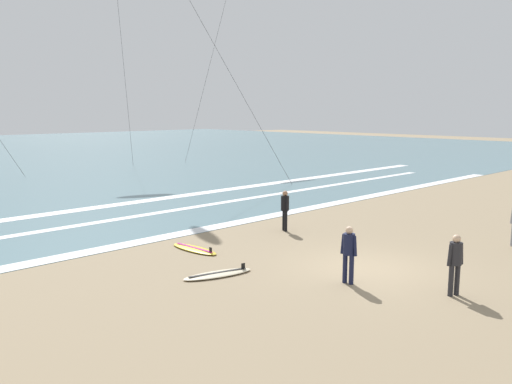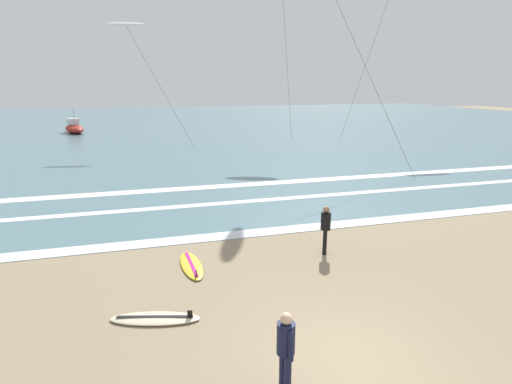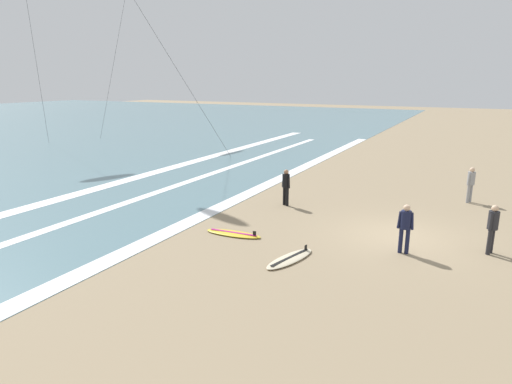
% 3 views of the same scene
% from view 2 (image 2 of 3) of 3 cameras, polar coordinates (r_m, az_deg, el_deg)
% --- Properties ---
extents(ground_plane, '(160.00, 160.00, 0.00)m').
position_cam_2_polar(ground_plane, '(8.86, 12.78, -22.50)').
color(ground_plane, '#937F60').
extents(ocean_surface, '(140.00, 90.00, 0.01)m').
position_cam_2_polar(ocean_surface, '(58.52, -12.20, 9.39)').
color(ocean_surface, slate).
rests_on(ocean_surface, ground).
extents(wave_foam_shoreline, '(53.20, 0.77, 0.01)m').
position_cam_2_polar(wave_foam_shoreline, '(14.75, -5.71, -6.28)').
color(wave_foam_shoreline, white).
rests_on(wave_foam_shoreline, ocean_surface).
extents(wave_foam_mid_break, '(42.36, 0.53, 0.01)m').
position_cam_2_polar(wave_foam_mid_break, '(19.22, 1.27, -1.13)').
color(wave_foam_mid_break, white).
rests_on(wave_foam_mid_break, ocean_surface).
extents(wave_foam_outer_break, '(56.15, 0.86, 0.01)m').
position_cam_2_polar(wave_foam_outer_break, '(21.71, -7.84, 0.61)').
color(wave_foam_outer_break, white).
rests_on(wave_foam_outer_break, ocean_surface).
extents(surfer_right_near, '(0.32, 0.49, 1.60)m').
position_cam_2_polar(surfer_right_near, '(13.19, 9.79, -4.67)').
color(surfer_right_near, black).
rests_on(surfer_right_near, ground).
extents(surfer_left_far, '(0.32, 0.51, 1.60)m').
position_cam_2_polar(surfer_left_far, '(7.50, 4.21, -20.85)').
color(surfer_left_far, '#141938').
rests_on(surfer_left_far, ground).
extents(surfboard_near_water, '(2.18, 1.12, 0.25)m').
position_cam_2_polar(surfboard_near_water, '(10.17, -14.04, -16.91)').
color(surfboard_near_water, beige).
rests_on(surfboard_near_water, ground).
extents(surfboard_foreground_flat, '(0.73, 2.13, 0.25)m').
position_cam_2_polar(surfboard_foreground_flat, '(12.57, -9.11, -10.15)').
color(surfboard_foreground_flat, yellow).
rests_on(surfboard_foreground_flat, ground).
extents(kite_white_mid_center, '(6.73, 3.37, 10.50)m').
position_cam_2_polar(kite_white_mid_center, '(38.48, -17.96, 21.57)').
color(kite_white_mid_center, white).
rests_on(kite_white_mid_center, ground).
extents(offshore_boat, '(3.27, 5.47, 2.70)m').
position_cam_2_polar(offshore_boat, '(50.75, -24.26, 8.24)').
color(offshore_boat, maroon).
rests_on(offshore_boat, ground).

